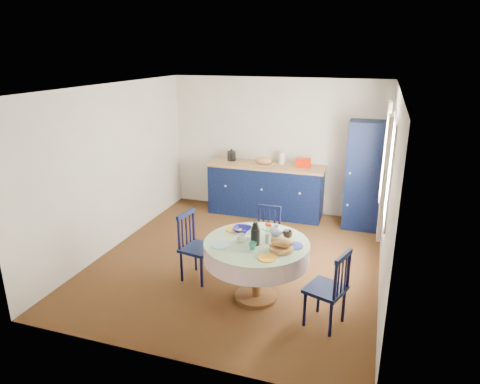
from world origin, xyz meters
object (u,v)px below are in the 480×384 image
object	(u,v)px
chair_left	(195,246)
mug_d	(256,226)
cobalt_bowl	(242,229)
mug_a	(242,238)
pantry_cabinet	(365,176)
dining_table	(257,251)
mug_c	(288,234)
chair_far	(267,236)
chair_right	(329,288)
mug_b	(252,246)
kitchen_counter	(266,189)

from	to	relation	value
chair_left	mug_d	world-z (taller)	chair_left
cobalt_bowl	mug_a	bearing A→B (deg)	-72.57
pantry_cabinet	dining_table	world-z (taller)	pantry_cabinet
pantry_cabinet	mug_c	size ratio (longest dim) A/B	15.88
mug_c	dining_table	bearing A→B (deg)	-142.43
chair_far	mug_c	distance (m)	0.91
chair_right	mug_d	xyz separation A→B (m)	(-1.03, 0.66, 0.34)
pantry_cabinet	dining_table	xyz separation A→B (m)	(-1.11, -2.76, -0.28)
chair_left	mug_a	world-z (taller)	chair_left
mug_b	cobalt_bowl	world-z (taller)	mug_b
dining_table	chair_far	size ratio (longest dim) A/B	1.49
mug_b	mug_d	bearing A→B (deg)	102.32
pantry_cabinet	chair_far	distance (m)	2.26
pantry_cabinet	kitchen_counter	bearing A→B (deg)	175.66
chair_left	cobalt_bowl	distance (m)	0.73
chair_far	mug_d	size ratio (longest dim) A/B	9.41
mug_b	pantry_cabinet	bearing A→B (deg)	69.46
kitchen_counter	cobalt_bowl	size ratio (longest dim) A/B	9.34
mug_a	mug_d	bearing A→B (deg)	82.84
dining_table	mug_a	size ratio (longest dim) A/B	10.72
pantry_cabinet	chair_far	world-z (taller)	pantry_cabinet
chair_right	mug_b	xyz separation A→B (m)	(-0.90, 0.07, 0.35)
chair_left	mug_a	size ratio (longest dim) A/B	7.84
kitchen_counter	cobalt_bowl	bearing A→B (deg)	-82.16
pantry_cabinet	cobalt_bowl	distance (m)	2.88
mug_d	cobalt_bowl	world-z (taller)	mug_d
kitchen_counter	mug_c	bearing A→B (deg)	-70.11
pantry_cabinet	chair_left	distance (m)	3.27
chair_far	mug_b	world-z (taller)	mug_b
mug_d	mug_a	bearing A→B (deg)	-97.16
chair_far	cobalt_bowl	world-z (taller)	chair_far
chair_left	mug_d	bearing A→B (deg)	-70.03
pantry_cabinet	mug_a	distance (m)	3.09
pantry_cabinet	mug_b	xyz separation A→B (m)	(-1.11, -2.97, -0.12)
chair_far	mug_c	bearing A→B (deg)	-57.51
mug_c	chair_right	bearing A→B (deg)	-41.46
chair_right	mug_b	distance (m)	0.97
chair_left	mug_c	world-z (taller)	chair_left
kitchen_counter	chair_far	world-z (taller)	kitchen_counter
chair_left	mug_d	size ratio (longest dim) A/B	10.27
pantry_cabinet	mug_b	world-z (taller)	pantry_cabinet
mug_b	mug_c	xyz separation A→B (m)	(0.32, 0.45, 0.00)
chair_left	chair_far	distance (m)	1.06
dining_table	mug_a	xyz separation A→B (m)	(-0.18, -0.04, 0.17)
pantry_cabinet	dining_table	distance (m)	2.99
chair_left	mug_d	distance (m)	0.88
chair_right	mug_d	distance (m)	1.27
chair_left	mug_c	xyz separation A→B (m)	(1.24, -0.00, 0.35)
pantry_cabinet	mug_d	distance (m)	2.69
dining_table	mug_a	distance (m)	0.25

